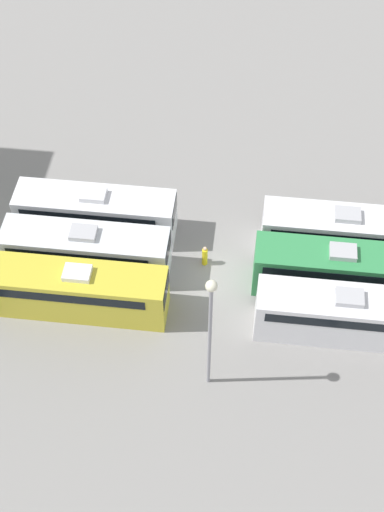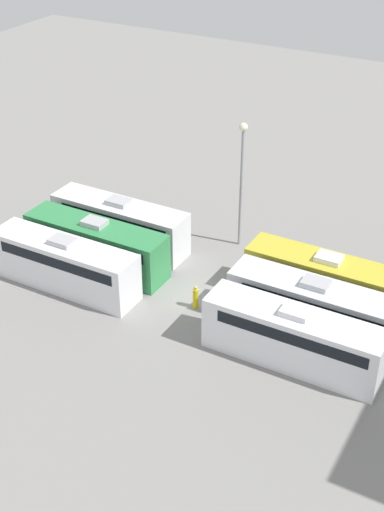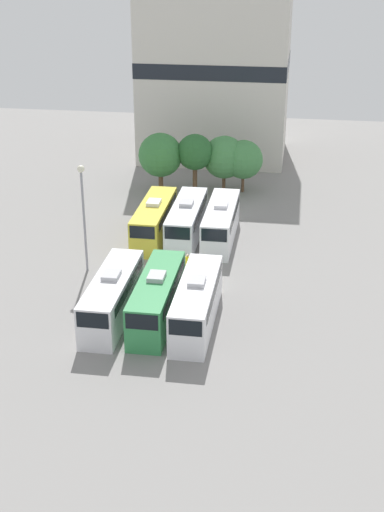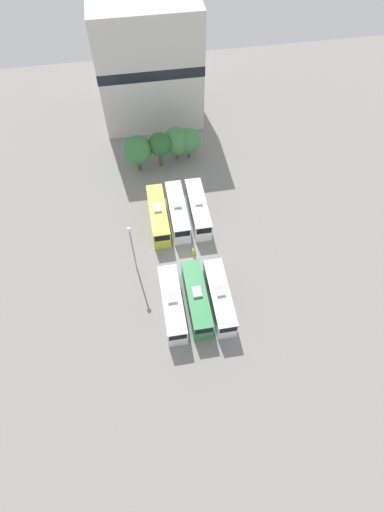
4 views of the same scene
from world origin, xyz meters
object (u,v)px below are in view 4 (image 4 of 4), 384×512
bus_2 (219,297)px  tree_0 (138,150)px  bus_0 (172,304)px  bus_3 (158,215)px  tree_2 (176,141)px  depot_building (148,61)px  bus_1 (197,298)px  light_pole (132,243)px  tree_3 (189,141)px  tree_1 (159,144)px  bus_5 (198,208)px  bus_4 (178,211)px  worker_person (193,252)px

bus_2 → tree_0: 29.53m
bus_0 → bus_3: bearing=90.0°
bus_3 → tree_2: bearing=70.8°
bus_0 → depot_building: (2.19, 43.96, 8.81)m
bus_1 → light_pole: (-7.56, 7.22, 4.37)m
bus_0 → tree_3: size_ratio=1.77×
bus_1 → tree_3: 29.91m
tree_1 → tree_2: bearing=24.5°
bus_3 → bus_5: 6.29m
bus_3 → bus_4: 3.07m
tree_3 → depot_building: 16.42m
tree_0 → tree_1: 3.79m
tree_2 → light_pole: bearing=-112.3°
tree_0 → bus_0: bearing=-86.3°
bus_1 → bus_3: same height
bus_2 → worker_person: (-2.06, 8.64, -1.07)m
worker_person → bus_5: bearing=75.0°
bus_1 → bus_3: 15.72m
bus_0 → depot_building: size_ratio=0.49×
bus_2 → tree_0: bearing=106.1°
light_pole → tree_1: bearing=73.7°
bus_4 → tree_2: (1.94, 14.05, 2.04)m
tree_2 → depot_building: bearing=101.3°
bus_1 → worker_person: bearing=83.3°
bus_0 → tree_0: 28.38m
bus_0 → tree_3: (7.12, 29.91, 1.90)m
bus_5 → worker_person: size_ratio=6.40×
bus_5 → tree_1: 13.65m
depot_building → tree_3: bearing=-70.7°
bus_5 → light_pole: (-10.51, -8.46, 4.37)m
bus_3 → bus_5: same height
worker_person → depot_building: (-2.10, 35.38, 9.88)m
worker_person → tree_1: size_ratio=0.24×
tree_1 → tree_2: (3.06, 1.39, -0.81)m
bus_3 → worker_person: size_ratio=6.40×
tree_3 → light_pole: bearing=-116.9°
bus_2 → tree_2: (-1.36, 30.05, 2.04)m
bus_2 → tree_2: size_ratio=1.67×
bus_2 → bus_5: (-0.08, 16.03, 0.00)m
tree_2 → tree_0: bearing=-165.4°
bus_0 → light_pole: bearing=119.4°
bus_1 → light_pole: size_ratio=1.11×
bus_0 → tree_0: size_ratio=1.54×
bus_5 → tree_2: tree_2 is taller
tree_0 → tree_1: size_ratio=1.01×
bus_3 → bus_5: (6.28, 0.32, 0.00)m
light_pole → tree_0: size_ratio=1.39×
bus_5 → bus_4: bearing=-179.4°
bus_1 → tree_1: 28.48m
bus_5 → worker_person: (-1.98, -7.39, -1.07)m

